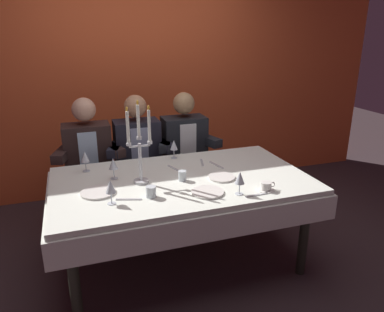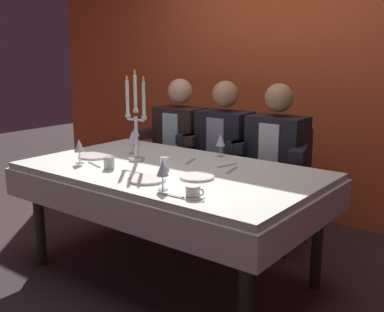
% 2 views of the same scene
% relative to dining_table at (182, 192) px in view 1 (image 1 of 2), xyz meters
% --- Properties ---
extents(ground_plane, '(12.00, 12.00, 0.00)m').
position_rel_dining_table_xyz_m(ground_plane, '(0.00, 0.00, -0.62)').
color(ground_plane, '#3B2C2F').
extents(back_wall, '(6.00, 0.12, 2.70)m').
position_rel_dining_table_xyz_m(back_wall, '(0.00, 1.66, 0.73)').
color(back_wall, '#E4592D').
rests_on(back_wall, ground_plane).
extents(dining_table, '(1.94, 1.14, 0.74)m').
position_rel_dining_table_xyz_m(dining_table, '(0.00, 0.00, 0.00)').
color(dining_table, white).
rests_on(dining_table, ground_plane).
extents(candelabra, '(0.19, 0.11, 0.61)m').
position_rel_dining_table_xyz_m(candelabra, '(-0.31, 0.01, 0.37)').
color(candelabra, silver).
rests_on(candelabra, dining_table).
extents(dinner_plate_0, '(0.20, 0.20, 0.01)m').
position_rel_dining_table_xyz_m(dinner_plate_0, '(0.29, -0.10, 0.13)').
color(dinner_plate_0, white).
rests_on(dinner_plate_0, dining_table).
extents(dinner_plate_1, '(0.24, 0.24, 0.01)m').
position_rel_dining_table_xyz_m(dinner_plate_1, '(-0.62, -0.08, 0.13)').
color(dinner_plate_1, white).
rests_on(dinner_plate_1, dining_table).
extents(dinner_plate_2, '(0.22, 0.22, 0.01)m').
position_rel_dining_table_xyz_m(dinner_plate_2, '(0.09, -0.32, 0.13)').
color(dinner_plate_2, white).
rests_on(dinner_plate_2, dining_table).
extents(wine_glass_0, '(0.07, 0.07, 0.16)m').
position_rel_dining_table_xyz_m(wine_glass_0, '(-0.55, -0.27, 0.24)').
color(wine_glass_0, silver).
rests_on(wine_glass_0, dining_table).
extents(wine_glass_1, '(0.07, 0.07, 0.16)m').
position_rel_dining_table_xyz_m(wine_glass_1, '(-0.48, 0.15, 0.24)').
color(wine_glass_1, silver).
rests_on(wine_glass_1, dining_table).
extents(wine_glass_2, '(0.07, 0.07, 0.16)m').
position_rel_dining_table_xyz_m(wine_glass_2, '(-0.67, 0.38, 0.23)').
color(wine_glass_2, silver).
rests_on(wine_glass_2, dining_table).
extents(wine_glass_3, '(0.07, 0.07, 0.16)m').
position_rel_dining_table_xyz_m(wine_glass_3, '(0.07, 0.46, 0.23)').
color(wine_glass_3, silver).
rests_on(wine_glass_3, dining_table).
extents(wine_glass_4, '(0.07, 0.07, 0.16)m').
position_rel_dining_table_xyz_m(wine_glass_4, '(0.29, -0.40, 0.23)').
color(wine_glass_4, silver).
rests_on(wine_glass_4, dining_table).
extents(water_tumbler_0, '(0.07, 0.07, 0.08)m').
position_rel_dining_table_xyz_m(water_tumbler_0, '(-0.29, -0.25, 0.16)').
color(water_tumbler_0, silver).
rests_on(water_tumbler_0, dining_table).
extents(water_tumbler_1, '(0.06, 0.06, 0.08)m').
position_rel_dining_table_xyz_m(water_tumbler_1, '(-0.01, -0.05, 0.16)').
color(water_tumbler_1, silver).
rests_on(water_tumbler_1, dining_table).
extents(coffee_cup_0, '(0.13, 0.12, 0.06)m').
position_rel_dining_table_xyz_m(coffee_cup_0, '(0.49, -0.40, 0.15)').
color(coffee_cup_0, white).
rests_on(coffee_cup_0, dining_table).
extents(fork_0, '(0.17, 0.02, 0.01)m').
position_rel_dining_table_xyz_m(fork_0, '(0.39, -0.46, 0.12)').
color(fork_0, '#B7B7BC').
rests_on(fork_0, dining_table).
extents(fork_1, '(0.06, 0.17, 0.01)m').
position_rel_dining_table_xyz_m(fork_1, '(0.26, 0.27, 0.12)').
color(fork_1, '#B7B7BC').
rests_on(fork_1, dining_table).
extents(fork_2, '(0.07, 0.17, 0.01)m').
position_rel_dining_table_xyz_m(fork_2, '(0.00, 0.21, 0.12)').
color(fork_2, '#B7B7BC').
rests_on(fork_2, dining_table).
extents(fork_3, '(0.17, 0.07, 0.01)m').
position_rel_dining_table_xyz_m(fork_3, '(-0.44, -0.25, 0.12)').
color(fork_3, '#B7B7BC').
rests_on(fork_3, dining_table).
extents(knife_4, '(0.06, 0.19, 0.01)m').
position_rel_dining_table_xyz_m(knife_4, '(0.35, 0.17, 0.12)').
color(knife_4, '#B7B7BC').
rests_on(knife_4, dining_table).
extents(seated_diner_0, '(0.63, 0.48, 1.24)m').
position_rel_dining_table_xyz_m(seated_diner_0, '(-0.63, 0.89, 0.11)').
color(seated_diner_0, '#272A1F').
rests_on(seated_diner_0, ground_plane).
extents(seated_diner_1, '(0.63, 0.48, 1.24)m').
position_rel_dining_table_xyz_m(seated_diner_1, '(-0.17, 0.89, 0.11)').
color(seated_diner_1, '#272A1F').
rests_on(seated_diner_1, ground_plane).
extents(seated_diner_2, '(0.63, 0.48, 1.24)m').
position_rel_dining_table_xyz_m(seated_diner_2, '(0.30, 0.89, 0.11)').
color(seated_diner_2, '#272A1F').
rests_on(seated_diner_2, ground_plane).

